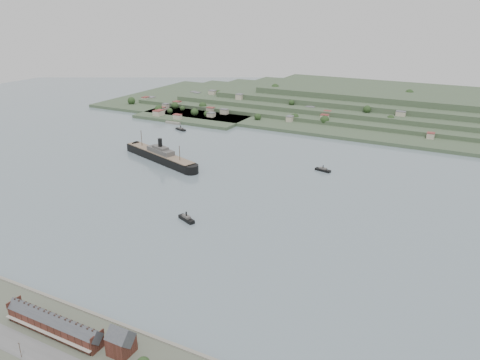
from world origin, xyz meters
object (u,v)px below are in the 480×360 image
at_px(terrace_row, 54,324).
at_px(steamship, 158,155).
at_px(tugboat, 186,219).
at_px(gabled_building, 121,342).

bearing_deg(terrace_row, steamship, 116.57).
xyz_separation_m(terrace_row, tugboat, (-15.31, 134.61, -5.08)).
xyz_separation_m(gabled_building, tugboat, (-52.81, 130.59, -6.43)).
distance_m(terrace_row, tugboat, 135.57).
xyz_separation_m(gabled_building, steamship, (-157.37, 235.70, -2.99)).
xyz_separation_m(terrace_row, steamship, (-119.87, 239.72, -1.65)).
height_order(steamship, tugboat, steamship).
xyz_separation_m(steamship, tugboat, (104.55, -105.11, -3.43)).
relative_size(terrace_row, gabled_building, 3.95).
relative_size(gabled_building, tugboat, 0.86).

